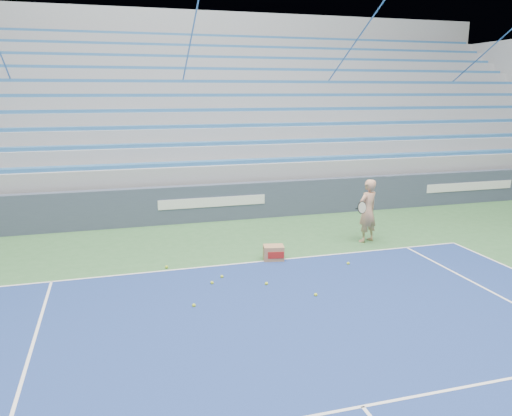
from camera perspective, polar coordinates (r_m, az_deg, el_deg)
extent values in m
cube|color=white|center=(11.32, -1.09, -6.28)|extent=(10.97, 0.05, 0.00)
cube|color=white|center=(6.72, 12.07, -21.30)|extent=(8.23, 0.05, 0.00)
cube|color=#3A4458|center=(14.93, -5.08, 0.61)|extent=(30.00, 0.30, 1.10)
cube|color=white|center=(14.77, -4.97, 0.67)|extent=(3.20, 0.02, 0.28)
cube|color=white|center=(18.67, 23.26, 2.28)|extent=(3.40, 0.02, 0.28)
cube|color=#95979D|center=(19.34, -7.70, 3.43)|extent=(30.00, 8.50, 1.10)
cube|color=#95979D|center=(19.22, -7.77, 5.78)|extent=(30.00, 8.50, 0.50)
cube|color=#2D65A3|center=(15.39, -5.66, 5.16)|extent=(29.60, 0.42, 0.11)
cube|color=#95979D|center=(19.58, -8.00, 7.38)|extent=(30.00, 7.65, 0.50)
cube|color=#2D65A3|center=(16.16, -6.26, 7.31)|extent=(29.60, 0.42, 0.11)
cube|color=#95979D|center=(19.96, -8.23, 8.92)|extent=(30.00, 6.80, 0.50)
cube|color=#2D65A3|center=(16.95, -6.80, 9.27)|extent=(29.60, 0.42, 0.11)
cube|color=#95979D|center=(20.35, -8.45, 10.41)|extent=(30.00, 5.95, 0.50)
cube|color=#2D65A3|center=(17.77, -7.31, 11.04)|extent=(29.60, 0.42, 0.11)
cube|color=#95979D|center=(20.75, -8.66, 11.83)|extent=(30.00, 5.10, 0.50)
cube|color=#2D65A3|center=(18.59, -7.77, 12.66)|extent=(29.60, 0.42, 0.11)
cube|color=#95979D|center=(21.17, -8.86, 13.21)|extent=(30.00, 4.25, 0.50)
cube|color=#2D65A3|center=(19.44, -8.21, 14.14)|extent=(29.60, 0.42, 0.11)
cube|color=#95979D|center=(21.60, -9.06, 14.52)|extent=(30.00, 3.40, 0.50)
cube|color=#2D65A3|center=(20.30, -8.60, 15.50)|extent=(29.60, 0.42, 0.11)
cube|color=#95979D|center=(22.04, -9.26, 15.79)|extent=(30.00, 2.55, 0.50)
cube|color=#2D65A3|center=(21.16, -8.98, 16.74)|extent=(29.60, 0.42, 0.11)
cube|color=#95979D|center=(22.49, -9.45, 17.00)|extent=(30.00, 1.70, 0.50)
cube|color=#2D65A3|center=(22.04, -9.32, 17.88)|extent=(29.60, 0.42, 0.11)
cube|color=#95979D|center=(22.95, -9.63, 18.17)|extent=(30.00, 0.85, 0.50)
cube|color=#2D65A3|center=(22.93, -9.65, 18.94)|extent=(29.60, 0.42, 0.11)
cube|color=#95979D|center=(23.58, -9.63, 12.67)|extent=(31.00, 0.40, 7.30)
cylinder|color=#2F61A6|center=(19.16, -26.73, 14.26)|extent=(0.05, 8.53, 5.04)
cylinder|color=#2F61A6|center=(19.08, -8.09, 15.50)|extent=(0.05, 8.53, 5.04)
cylinder|color=#2F61A6|center=(20.81, 9.11, 15.27)|extent=(0.05, 8.53, 5.04)
cylinder|color=#2F61A6|center=(23.96, 22.63, 14.16)|extent=(0.05, 8.53, 5.04)
imported|color=tan|center=(13.04, 12.63, -0.32)|extent=(0.69, 0.57, 1.63)
cylinder|color=black|center=(12.63, 11.80, -0.08)|extent=(0.12, 0.27, 0.08)
cylinder|color=beige|center=(12.32, 12.01, 0.05)|extent=(0.29, 0.16, 0.28)
torus|color=black|center=(12.32, 12.01, 0.05)|extent=(0.31, 0.18, 0.30)
cube|color=#A4774F|center=(11.50, 2.02, -5.14)|extent=(0.52, 0.43, 0.34)
cube|color=#B21E19|center=(11.34, 2.30, -5.41)|extent=(0.36, 0.08, 0.15)
sphere|color=#BCD72C|center=(11.80, 1.74, -5.37)|extent=(0.07, 0.07, 0.07)
sphere|color=#BCD72C|center=(11.41, 10.50, -6.24)|extent=(0.07, 0.07, 0.07)
sphere|color=#BCD72C|center=(11.18, -10.19, -6.65)|extent=(0.07, 0.07, 0.07)
sphere|color=#BCD72C|center=(10.10, 1.19, -8.63)|extent=(0.07, 0.07, 0.07)
sphere|color=#BCD72C|center=(9.21, -7.11, -10.98)|extent=(0.07, 0.07, 0.07)
sphere|color=#BCD72C|center=(10.48, -3.92, -7.83)|extent=(0.07, 0.07, 0.07)
sphere|color=#BCD72C|center=(10.17, -5.04, -8.51)|extent=(0.07, 0.07, 0.07)
sphere|color=#BCD72C|center=(9.64, 6.84, -9.82)|extent=(0.07, 0.07, 0.07)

